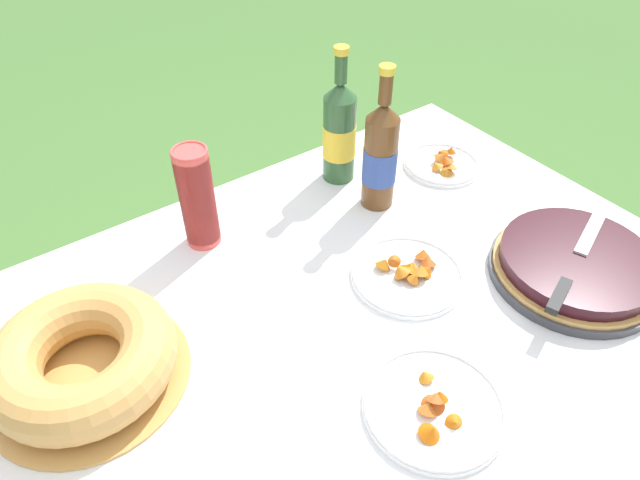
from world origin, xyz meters
The scene contains 11 objects.
garden_table centered at (0.00, 0.00, 0.70)m, with size 1.47×1.07×0.77m.
tablecloth centered at (0.00, 0.00, 0.76)m, with size 1.48×1.08×0.10m.
berry_tart centered at (0.46, -0.15, 0.80)m, with size 0.33×0.33×0.06m.
serving_knife centered at (0.43, -0.16, 0.84)m, with size 0.36×0.15×0.01m.
bundt_cake centered at (-0.41, 0.18, 0.82)m, with size 0.34×0.34×0.10m.
cup_stack centered at (-0.09, 0.38, 0.89)m, with size 0.07×0.07×0.23m.
cider_bottle_green centered at (0.29, 0.40, 0.90)m, with size 0.08×0.08×0.33m.
cider_bottle_amber centered at (0.30, 0.27, 0.90)m, with size 0.08×0.08×0.33m.
snack_plate_near centered at (0.02, -0.21, 0.79)m, with size 0.23×0.23×0.05m.
snack_plate_left centered at (0.19, 0.04, 0.79)m, with size 0.23×0.23×0.05m.
snack_plate_right centered at (0.52, 0.28, 0.79)m, with size 0.19×0.19×0.05m.
Camera 1 is at (-0.43, -0.51, 1.59)m, focal length 32.00 mm.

